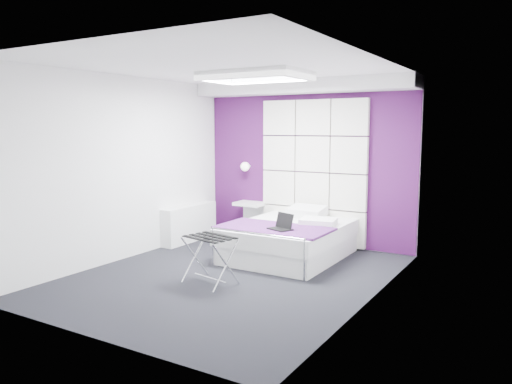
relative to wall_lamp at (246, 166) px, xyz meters
The scene contains 15 objects.
floor 2.61m from the wall_lamp, 62.99° to the right, with size 4.40×4.40×0.00m, color black.
ceiling 2.69m from the wall_lamp, 62.99° to the right, with size 4.40×4.40×0.00m, color white.
wall_back 1.06m from the wall_lamp, ahead, with size 3.60×3.60×0.00m, color white.
wall_left 2.19m from the wall_lamp, 110.01° to the right, with size 4.40×4.40×0.00m, color white.
wall_right 3.52m from the wall_lamp, 35.86° to the right, with size 4.40×4.40×0.00m, color white.
accent_wall 1.06m from the wall_lamp, ahead, with size 3.58×0.02×2.58m, color #400F43.
soffit 1.66m from the wall_lamp, ahead, with size 3.58×0.50×0.20m, color white.
headboard 1.20m from the wall_lamp, ahead, with size 1.80×0.08×2.30m, color silver, non-canonical shape.
skylight 2.24m from the wall_lamp, 54.28° to the right, with size 1.36×0.86×0.12m, color white, non-canonical shape.
wall_lamp is the anchor object (origin of this frame).
radiator 1.35m from the wall_lamp, 130.10° to the right, with size 0.22×1.20×0.60m, color white.
bed 1.78m from the wall_lamp, 34.04° to the right, with size 1.53×1.84×0.65m.
nightstand 0.64m from the wall_lamp, 21.58° to the right, with size 0.49×0.38×0.05m, color white.
luggage_rack 2.78m from the wall_lamp, 67.69° to the right, with size 0.58×0.43×0.57m.
laptop 2.06m from the wall_lamp, 44.19° to the right, with size 0.31×0.22×0.22m.
Camera 1 is at (3.42, -5.11, 1.87)m, focal length 35.00 mm.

